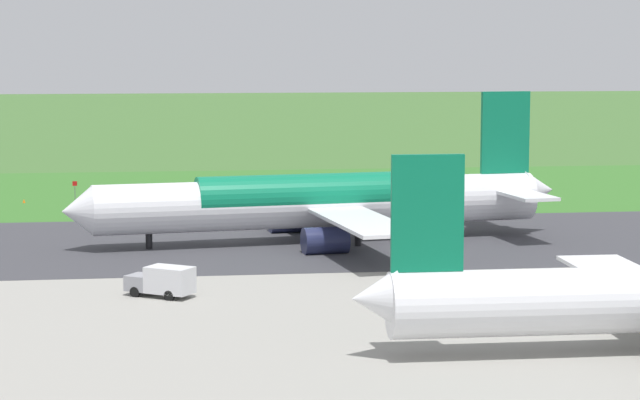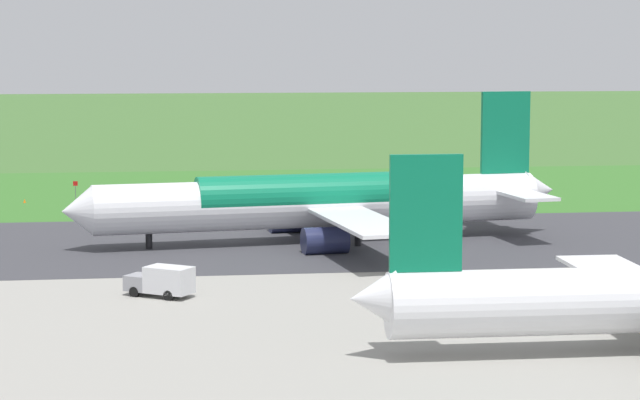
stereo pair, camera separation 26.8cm
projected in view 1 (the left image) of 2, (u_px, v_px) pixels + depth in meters
ground_plane at (229, 244)px, 133.67m from camera, size 800.00×800.00×0.00m
runway_asphalt at (229, 243)px, 133.67m from camera, size 600.00×37.29×0.06m
apron_concrete at (279, 374)px, 81.08m from camera, size 440.00×110.00×0.05m
grass_verge_foreground at (213, 201)px, 169.61m from camera, size 600.00×80.00×0.04m
airliner_main at (323, 201)px, 134.48m from camera, size 54.09×44.41×15.88m
service_truck_baggage at (163, 281)px, 105.33m from camera, size 6.07×5.10×2.65m
no_stopping_sign at (75, 191)px, 166.54m from camera, size 0.60×0.10×2.98m
traffic_cone_orange at (24, 201)px, 167.34m from camera, size 0.40×0.40×0.55m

